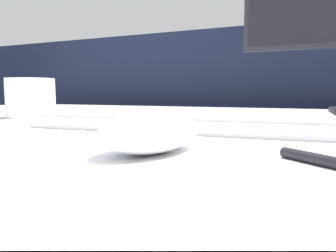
# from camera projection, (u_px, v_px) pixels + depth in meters

# --- Properties ---
(partition_panel) EXTENTS (5.00, 0.03, 1.04)m
(partition_panel) POSITION_uv_depth(u_px,v_px,m) (265.00, 169.00, 1.21)
(partition_panel) COLOR black
(partition_panel) RESTS_ON ground_plane
(computer_mouse_near) EXTENTS (0.08, 0.11, 0.03)m
(computer_mouse_near) POSITION_uv_depth(u_px,v_px,m) (152.00, 132.00, 0.26)
(computer_mouse_near) COLOR white
(computer_mouse_near) RESTS_ON desk
(keyboard) EXTENTS (0.40, 0.14, 0.02)m
(keyboard) POSITION_uv_depth(u_px,v_px,m) (176.00, 121.00, 0.44)
(keyboard) COLOR silver
(keyboard) RESTS_ON desk
(mug) EXTENTS (0.09, 0.09, 0.08)m
(mug) POSITION_uv_depth(u_px,v_px,m) (31.00, 98.00, 0.64)
(mug) COLOR white
(mug) RESTS_ON desk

